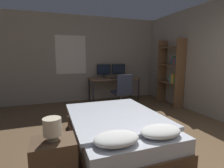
# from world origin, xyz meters

# --- Properties ---
(wall_back) EXTENTS (12.00, 0.08, 2.70)m
(wall_back) POSITION_xyz_m (-0.01, 4.31, 1.35)
(wall_back) COLOR #9E9384
(wall_back) RESTS_ON ground_plane
(wall_side_right) EXTENTS (0.06, 12.00, 2.70)m
(wall_side_right) POSITION_xyz_m (1.93, 1.50, 1.35)
(wall_side_right) COLOR #9E9384
(wall_side_right) RESTS_ON ground_plane
(bed) EXTENTS (1.44, 2.05, 0.56)m
(bed) POSITION_xyz_m (-0.64, 1.20, 0.24)
(bed) COLOR brown
(bed) RESTS_ON ground_plane
(nightstand) EXTENTS (0.48, 0.38, 0.52)m
(nightstand) POSITION_xyz_m (-1.64, 0.59, 0.26)
(nightstand) COLOR brown
(nightstand) RESTS_ON ground_plane
(bedside_lamp) EXTENTS (0.20, 0.20, 0.26)m
(bedside_lamp) POSITION_xyz_m (-1.64, 0.59, 0.68)
(bedside_lamp) COLOR gray
(bedside_lamp) RESTS_ON nightstand
(desk) EXTENTS (1.60, 0.69, 0.76)m
(desk) POSITION_xyz_m (0.29, 3.90, 0.67)
(desk) COLOR #846042
(desk) RESTS_ON ground_plane
(monitor_left) EXTENTS (0.46, 0.16, 0.42)m
(monitor_left) POSITION_xyz_m (0.03, 4.14, 1.00)
(monitor_left) COLOR black
(monitor_left) RESTS_ON desk
(monitor_right) EXTENTS (0.46, 0.16, 0.42)m
(monitor_right) POSITION_xyz_m (0.55, 4.14, 1.00)
(monitor_right) COLOR black
(monitor_right) RESTS_ON desk
(keyboard) EXTENTS (0.38, 0.13, 0.02)m
(keyboard) POSITION_xyz_m (0.29, 3.66, 0.77)
(keyboard) COLOR black
(keyboard) RESTS_ON desk
(computer_mouse) EXTENTS (0.07, 0.05, 0.04)m
(computer_mouse) POSITION_xyz_m (0.57, 3.66, 0.78)
(computer_mouse) COLOR black
(computer_mouse) RESTS_ON desk
(office_chair) EXTENTS (0.52, 0.52, 0.94)m
(office_chair) POSITION_xyz_m (0.29, 3.18, 0.38)
(office_chair) COLOR black
(office_chair) RESTS_ON ground_plane
(bookshelf) EXTENTS (0.32, 0.84, 1.92)m
(bookshelf) POSITION_xyz_m (1.72, 2.84, 1.03)
(bookshelf) COLOR brown
(bookshelf) RESTS_ON ground_plane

